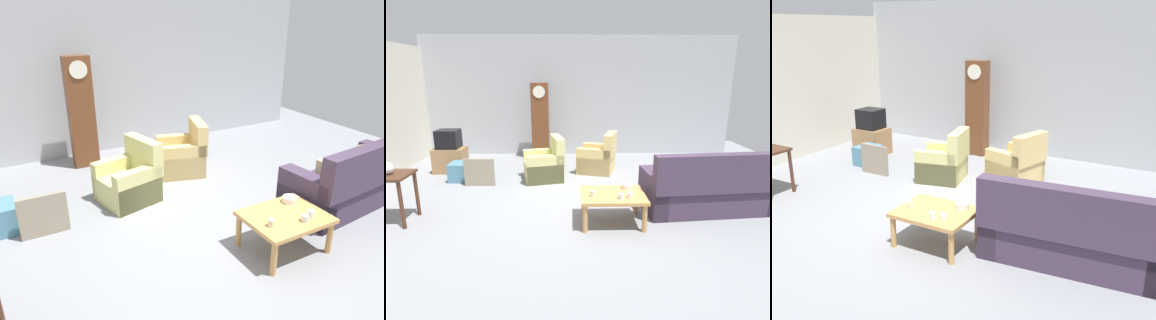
# 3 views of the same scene
# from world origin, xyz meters

# --- Properties ---
(ground_plane) EXTENTS (10.40, 10.40, 0.00)m
(ground_plane) POSITION_xyz_m (0.00, 0.00, 0.00)
(ground_plane) COLOR gray
(garage_door_wall) EXTENTS (8.40, 0.16, 3.20)m
(garage_door_wall) POSITION_xyz_m (0.00, 3.60, 1.60)
(garage_door_wall) COLOR #ADAFB5
(garage_door_wall) RESTS_ON ground_plane
(couch_floral) EXTENTS (2.17, 1.06, 1.04)m
(couch_floral) POSITION_xyz_m (2.03, -0.48, 0.35)
(couch_floral) COLOR #423347
(couch_floral) RESTS_ON ground_plane
(armchair_olive_near) EXTENTS (0.94, 0.92, 0.92)m
(armchair_olive_near) POSITION_xyz_m (-0.78, 1.23, 0.31)
(armchair_olive_near) COLOR #CCC67A
(armchair_olive_near) RESTS_ON ground_plane
(armchair_olive_far) EXTENTS (0.97, 0.95, 0.92)m
(armchair_olive_far) POSITION_xyz_m (0.41, 1.76, 0.31)
(armchair_olive_far) COLOR #DCBB72
(armchair_olive_far) RESTS_ON ground_plane
(coffee_table_wood) EXTENTS (0.96, 0.76, 0.46)m
(coffee_table_wood) POSITION_xyz_m (0.39, -0.86, 0.40)
(coffee_table_wood) COLOR tan
(coffee_table_wood) RESTS_ON ground_plane
(grandfather_clock) EXTENTS (0.44, 0.30, 1.99)m
(grandfather_clock) POSITION_xyz_m (-1.02, 2.94, 1.00)
(grandfather_clock) COLOR brown
(grandfather_clock) RESTS_ON ground_plane
(framed_picture_leaning) EXTENTS (0.60, 0.05, 0.56)m
(framed_picture_leaning) POSITION_xyz_m (-2.07, 0.83, 0.28)
(framed_picture_leaning) COLOR gray
(framed_picture_leaning) RESTS_ON ground_plane
(cup_white_porcelain) EXTENTS (0.08, 0.08, 0.08)m
(cup_white_porcelain) POSITION_xyz_m (0.62, -1.03, 0.50)
(cup_white_porcelain) COLOR white
(cup_white_porcelain) RESTS_ON coffee_table_wood
(cup_blue_rimmed) EXTENTS (0.08, 0.08, 0.08)m
(cup_blue_rimmed) POSITION_xyz_m (0.49, -1.07, 0.50)
(cup_blue_rimmed) COLOR silver
(cup_blue_rimmed) RESTS_ON coffee_table_wood
(cup_cream_tall) EXTENTS (0.07, 0.07, 0.09)m
(cup_cream_tall) POSITION_xyz_m (0.09, -0.96, 0.51)
(cup_cream_tall) COLOR beige
(cup_cream_tall) RESTS_ON coffee_table_wood
(bowl_white_stacked) EXTENTS (0.18, 0.18, 0.08)m
(bowl_white_stacked) POSITION_xyz_m (0.66, -0.64, 0.50)
(bowl_white_stacked) COLOR white
(bowl_white_stacked) RESTS_ON coffee_table_wood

